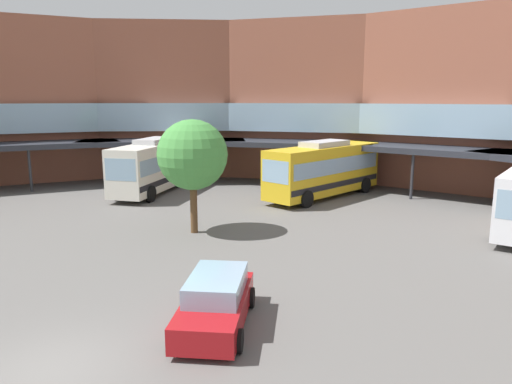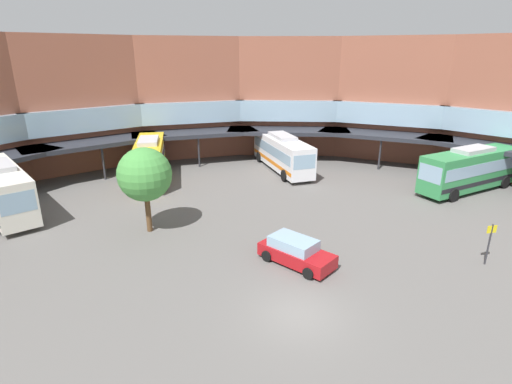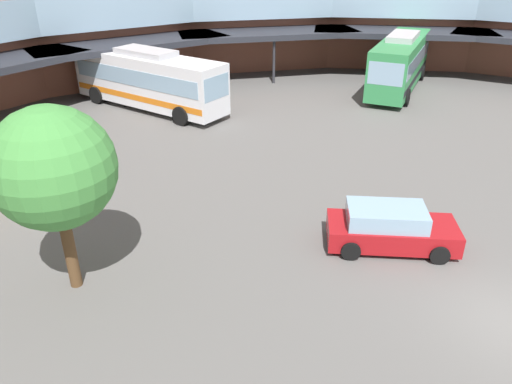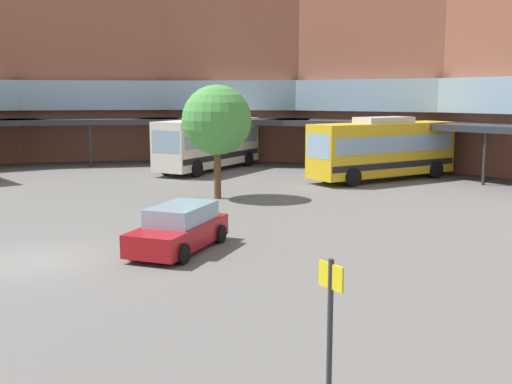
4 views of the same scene
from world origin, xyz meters
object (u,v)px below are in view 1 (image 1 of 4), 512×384
(bus_4, at_px, (324,169))
(plaza_tree, at_px, (192,155))
(parked_car, at_px, (216,302))
(bus_0, at_px, (156,165))

(bus_4, height_order, plaza_tree, plaza_tree)
(parked_car, distance_m, plaza_tree, 10.94)
(plaza_tree, bearing_deg, bus_0, 147.40)
(bus_4, xyz_separation_m, parked_car, (6.80, -18.98, -1.24))
(bus_4, relative_size, parked_car, 2.20)
(bus_4, relative_size, plaza_tree, 1.80)
(bus_0, height_order, parked_car, bus_0)
(bus_4, bearing_deg, parked_car, 26.99)
(bus_4, bearing_deg, bus_0, -55.63)
(parked_car, bearing_deg, plaza_tree, -163.23)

